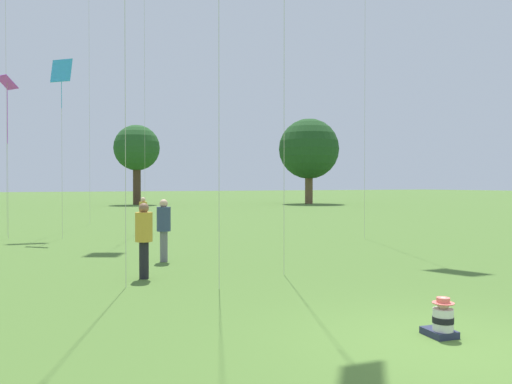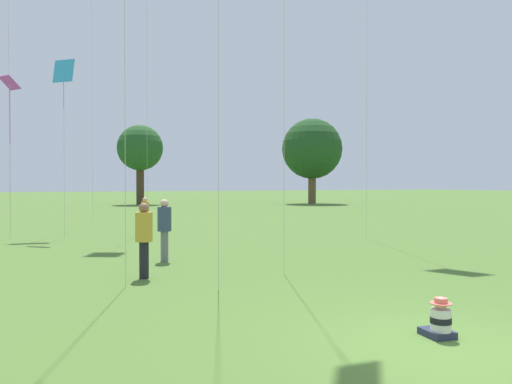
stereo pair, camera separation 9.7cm
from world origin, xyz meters
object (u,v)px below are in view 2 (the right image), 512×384
object	(u,v)px
seated_toddler	(440,321)
kite_7	(10,91)
person_standing_1	(144,234)
distant_tree_3	(312,149)
distant_tree_1	(140,149)
person_standing_0	(145,212)
kite_2	(64,75)
person_standing_4	(164,225)

from	to	relation	value
seated_toddler	kite_7	distance (m)	18.94
person_standing_1	distant_tree_3	distance (m)	45.56
person_standing_1	distant_tree_1	distance (m)	43.68
person_standing_0	kite_7	xyz separation A→B (m)	(-5.27, 0.73, 4.99)
kite_7	distant_tree_1	world-z (taller)	distant_tree_1
kite_2	person_standing_1	bearing A→B (deg)	3.94
person_standing_0	kite_7	world-z (taller)	kite_7
person_standing_0	distant_tree_1	distance (m)	33.39
person_standing_4	distant_tree_1	distance (m)	41.23
kite_7	kite_2	bearing A→B (deg)	-97.55
person_standing_4	distant_tree_1	xyz separation A→B (m)	(8.41, 40.06, 4.98)
kite_2	distant_tree_1	bearing A→B (deg)	161.08
person_standing_1	kite_7	bearing A→B (deg)	-49.47
seated_toddler	person_standing_1	world-z (taller)	person_standing_1
kite_2	distant_tree_1	distance (m)	33.85
person_standing_4	seated_toddler	bearing A→B (deg)	-50.16
seated_toddler	person_standing_1	size ratio (longest dim) A/B	0.33
distant_tree_3	kite_2	bearing A→B (deg)	-137.49
seated_toddler	kite_7	xyz separation A→B (m)	(-5.62, 17.16, 5.72)
seated_toddler	kite_7	bearing A→B (deg)	115.71
distant_tree_3	distant_tree_1	bearing A→B (deg)	160.60
person_standing_1	kite_2	distance (m)	11.61
person_standing_4	distant_tree_3	size ratio (longest dim) A/B	0.19
seated_toddler	person_standing_1	distance (m)	6.95
person_standing_0	distant_tree_3	world-z (taller)	distant_tree_3
person_standing_4	person_standing_0	bearing A→B (deg)	109.55
person_standing_0	person_standing_1	distance (m)	10.39
person_standing_0	person_standing_4	xyz separation A→B (m)	(-1.30, -7.83, 0.08)
person_standing_0	distant_tree_1	size ratio (longest dim) A/B	0.19
kite_7	distant_tree_3	bearing A→B (deg)	-38.10
seated_toddler	distant_tree_1	bearing A→B (deg)	89.67
person_standing_0	seated_toddler	bearing A→B (deg)	162.86
distant_tree_3	person_standing_4	bearing A→B (deg)	-127.89
distant_tree_1	seated_toddler	bearing A→B (deg)	-97.91
kite_7	person_standing_0	bearing A→B (deg)	-85.80
kite_2	kite_7	distance (m)	2.20
seated_toddler	kite_7	world-z (taller)	kite_7
person_standing_4	kite_2	world-z (taller)	kite_2
kite_7	distant_tree_3	size ratio (longest dim) A/B	0.68
person_standing_1	distant_tree_1	bearing A→B (deg)	-76.90
person_standing_0	distant_tree_3	distance (m)	36.38
seated_toddler	person_standing_1	bearing A→B (deg)	121.21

